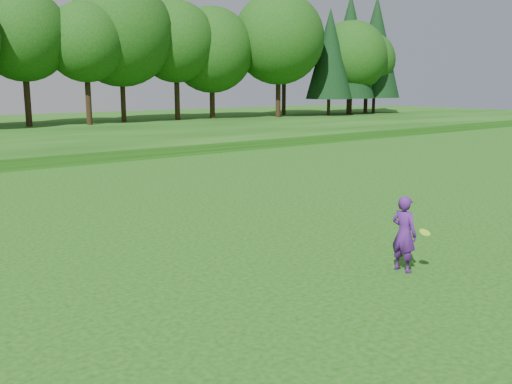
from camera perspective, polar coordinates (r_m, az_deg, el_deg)
ground at (r=12.76m, az=4.16°, el=-7.96°), size 140.00×140.00×0.00m
walking_path at (r=30.32m, az=-22.17°, el=2.30°), size 130.00×1.60×0.04m
woman at (r=12.96m, az=14.59°, el=-4.07°), size 0.42×0.92×1.70m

